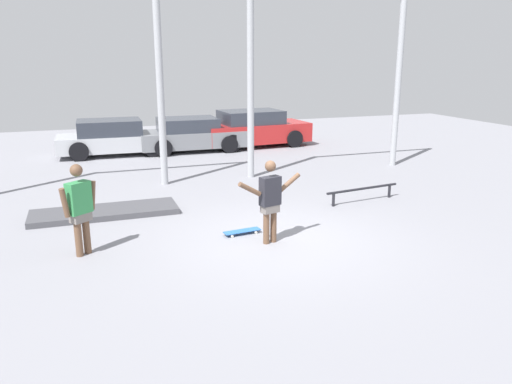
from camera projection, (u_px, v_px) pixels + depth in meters
name	position (u px, v px, depth m)	size (l,w,h in m)	color
ground_plane	(277.00, 240.00, 9.81)	(36.00, 36.00, 0.00)	gray
skateboarder	(270.00, 198.00, 9.46)	(1.39, 0.44, 1.63)	brown
skateboard	(242.00, 231.00, 10.14)	(0.79, 0.31, 0.08)	#2D66B2
manual_pad	(105.00, 212.00, 11.39)	(3.25, 1.07, 0.13)	#47474C
grind_rail	(363.00, 191.00, 12.37)	(2.12, 0.33, 0.36)	black
canopy_support_left	(59.00, 63.00, 12.48)	(5.21, 0.20, 5.49)	#A5A8AD
canopy_support_right	(329.00, 62.00, 14.97)	(5.21, 0.20, 5.49)	#A5A8AD
parked_car_silver	(113.00, 138.00, 18.31)	(4.12, 2.00, 1.29)	#B7BABF
parked_car_grey	(191.00, 135.00, 19.09)	(4.03, 2.04, 1.26)	slate
parked_car_red	(254.00, 129.00, 20.07)	(4.41, 2.24, 1.44)	red
bystander	(80.00, 206.00, 8.87)	(0.67, 0.54, 1.69)	brown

